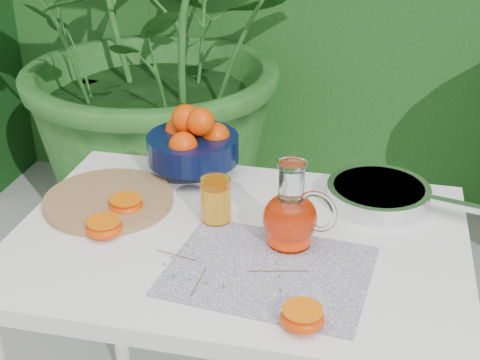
% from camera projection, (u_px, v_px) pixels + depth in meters
% --- Properties ---
extents(potted_plant_left, '(2.31, 2.31, 1.73)m').
position_uv_depth(potted_plant_left, '(166.00, 30.00, 2.61)').
color(potted_plant_left, '#20551D').
rests_on(potted_plant_left, ground).
extents(white_table, '(1.00, 0.70, 0.75)m').
position_uv_depth(white_table, '(238.00, 267.00, 1.51)').
color(white_table, white).
rests_on(white_table, ground).
extents(placemat, '(0.43, 0.35, 0.00)m').
position_uv_depth(placemat, '(269.00, 271.00, 1.36)').
color(placemat, '#0C0F47').
rests_on(placemat, white_table).
extents(cutting_board, '(0.41, 0.41, 0.02)m').
position_uv_depth(cutting_board, '(109.00, 200.00, 1.60)').
color(cutting_board, '#8F6240').
rests_on(cutting_board, white_table).
extents(fruit_bowl, '(0.27, 0.27, 0.19)m').
position_uv_depth(fruit_bowl, '(193.00, 142.00, 1.72)').
color(fruit_bowl, black).
rests_on(fruit_bowl, white_table).
extents(juice_pitcher, '(0.18, 0.15, 0.19)m').
position_uv_depth(juice_pitcher, '(291.00, 216.00, 1.41)').
color(juice_pitcher, white).
rests_on(juice_pitcher, white_table).
extents(juice_tumbler, '(0.08, 0.08, 0.10)m').
position_uv_depth(juice_tumbler, '(216.00, 201.00, 1.51)').
color(juice_tumbler, white).
rests_on(juice_tumbler, white_table).
extents(saute_pan, '(0.45, 0.30, 0.05)m').
position_uv_depth(saute_pan, '(380.00, 194.00, 1.60)').
color(saute_pan, silver).
rests_on(saute_pan, white_table).
extents(orange_halves, '(0.57, 0.42, 0.04)m').
position_uv_depth(orange_halves, '(168.00, 245.00, 1.41)').
color(orange_halves, red).
rests_on(orange_halves, white_table).
extents(thyme_sprigs, '(0.32, 0.19, 0.01)m').
position_uv_depth(thyme_sprigs, '(220.00, 269.00, 1.35)').
color(thyme_sprigs, brown).
rests_on(thyme_sprigs, white_table).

